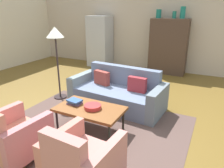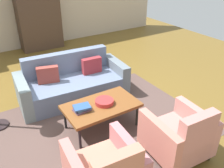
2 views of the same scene
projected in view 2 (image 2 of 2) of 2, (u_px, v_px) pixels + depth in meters
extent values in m
plane|color=brown|center=(74.00, 109.00, 4.60)|extent=(11.69, 11.69, 0.00)
cube|color=beige|center=(13.00, 1.00, 6.83)|extent=(9.74, 0.12, 2.80)
cube|color=brown|center=(100.00, 125.00, 4.18)|extent=(3.40, 2.60, 0.01)
cube|color=slate|center=(74.00, 89.00, 4.86)|extent=(1.80, 1.03, 0.42)
cube|color=slate|center=(67.00, 72.00, 5.03)|extent=(1.75, 0.31, 0.86)
cube|color=slate|center=(116.00, 74.00, 5.20)|extent=(0.25, 0.91, 0.62)
cube|color=slate|center=(23.00, 96.00, 4.42)|extent=(0.25, 0.91, 0.62)
cube|color=maroon|center=(92.00, 66.00, 4.94)|extent=(0.41, 0.14, 0.32)
cube|color=brown|center=(48.00, 75.00, 4.57)|extent=(0.42, 0.22, 0.32)
cylinder|color=black|center=(65.00, 119.00, 4.01)|extent=(0.04, 0.04, 0.39)
cylinder|color=black|center=(119.00, 100.00, 4.50)|extent=(0.04, 0.04, 0.39)
cylinder|color=black|center=(80.00, 138.00, 3.59)|extent=(0.04, 0.04, 0.39)
cylinder|color=#232821|center=(137.00, 115.00, 4.09)|extent=(0.04, 0.04, 0.39)
cube|color=brown|center=(101.00, 106.00, 3.94)|extent=(1.20, 0.70, 0.05)
cylinder|color=black|center=(115.00, 159.00, 3.43)|extent=(0.05, 0.05, 0.10)
cube|color=#C47378|center=(129.00, 158.00, 3.00)|extent=(0.18, 0.81, 0.56)
cylinder|color=#312214|center=(142.00, 143.00, 3.70)|extent=(0.05, 0.05, 0.10)
cylinder|color=#2F2C22|center=(176.00, 130.00, 3.99)|extent=(0.05, 0.05, 0.10)
cylinder|color=#312C19|center=(209.00, 157.00, 3.46)|extent=(0.05, 0.05, 0.10)
cube|color=tan|center=(176.00, 139.00, 3.49)|extent=(0.61, 0.83, 0.30)
cube|color=tan|center=(196.00, 141.00, 3.12)|extent=(0.57, 0.18, 0.78)
cube|color=tan|center=(158.00, 140.00, 3.28)|extent=(0.17, 0.81, 0.56)
cube|color=tan|center=(195.00, 125.00, 3.57)|extent=(0.17, 0.81, 0.56)
cylinder|color=#B32E2F|center=(104.00, 102.00, 3.94)|extent=(0.30, 0.30, 0.07)
cube|color=#5D4767|center=(82.00, 110.00, 3.78)|extent=(0.26, 0.19, 0.03)
cube|color=#396283|center=(82.00, 108.00, 3.76)|extent=(0.22, 0.17, 0.03)
cube|color=#2C518F|center=(82.00, 107.00, 3.75)|extent=(0.28, 0.23, 0.03)
cube|color=#463226|center=(39.00, 19.00, 7.07)|extent=(1.20, 0.50, 1.80)
cube|color=#382411|center=(26.00, 18.00, 7.12)|extent=(0.56, 0.01, 1.51)
cube|color=#392320|center=(46.00, 16.00, 7.40)|extent=(0.56, 0.01, 1.51)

